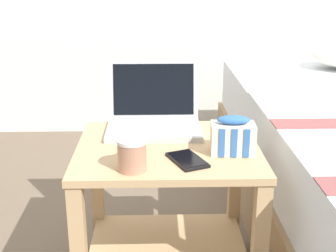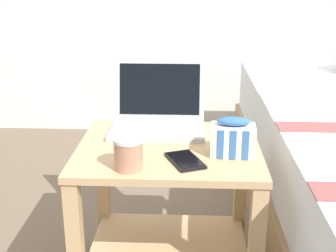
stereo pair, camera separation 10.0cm
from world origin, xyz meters
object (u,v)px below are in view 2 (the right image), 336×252
at_px(laptop, 158,116).
at_px(snack_bag, 233,138).
at_px(mug_front_left, 128,152).
at_px(cell_phone, 185,160).

relative_size(laptop, snack_bag, 2.35).
relative_size(mug_front_left, cell_phone, 0.78).
xyz_separation_m(laptop, mug_front_left, (-0.06, -0.35, 0.01)).
height_order(laptop, snack_bag, laptop).
xyz_separation_m(snack_bag, cell_phone, (-0.14, -0.06, -0.05)).
xyz_separation_m(laptop, snack_bag, (0.24, -0.23, 0.01)).
xyz_separation_m(laptop, cell_phone, (0.10, -0.30, -0.04)).
height_order(snack_bag, cell_phone, snack_bag).
distance_m(snack_bag, cell_phone, 0.16).
distance_m(laptop, mug_front_left, 0.35).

